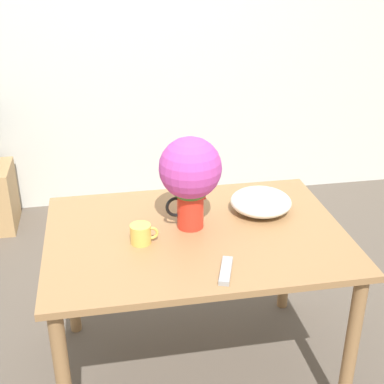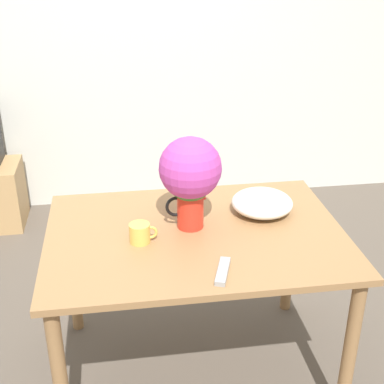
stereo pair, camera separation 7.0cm
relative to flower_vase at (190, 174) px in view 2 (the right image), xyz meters
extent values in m
plane|color=brown|center=(-0.09, 0.04, -1.05)|extent=(12.00, 12.00, 0.00)
cube|color=silver|center=(-0.09, 1.96, 0.25)|extent=(8.00, 0.05, 2.60)
cube|color=olive|center=(0.02, -0.06, -0.27)|extent=(1.32, 0.94, 0.03)
cylinder|color=olive|center=(0.62, -0.47, -0.67)|extent=(0.06, 0.06, 0.77)
cylinder|color=olive|center=(-0.59, 0.35, -0.67)|extent=(0.06, 0.06, 0.77)
cylinder|color=olive|center=(0.62, 0.35, -0.67)|extent=(0.06, 0.06, 0.77)
cylinder|color=red|center=(0.00, 0.00, -0.16)|extent=(0.12, 0.12, 0.19)
cone|color=red|center=(0.05, 0.00, -0.09)|extent=(0.04, 0.04, 0.05)
torus|color=black|center=(-0.06, 0.00, -0.15)|extent=(0.10, 0.01, 0.10)
sphere|color=#3D7033|center=(0.00, 0.00, -0.02)|extent=(0.21, 0.21, 0.21)
sphere|color=#B23D99|center=(0.00, 0.00, 0.03)|extent=(0.28, 0.28, 0.28)
cylinder|color=gold|center=(-0.23, -0.10, -0.21)|extent=(0.09, 0.09, 0.09)
torus|color=gold|center=(-0.19, -0.10, -0.21)|extent=(0.06, 0.01, 0.06)
ellipsoid|color=silver|center=(0.36, 0.09, -0.21)|extent=(0.29, 0.29, 0.10)
cube|color=#999999|center=(0.07, -0.39, -0.25)|extent=(0.10, 0.18, 0.02)
camera|label=1|loc=(-0.37, -2.09, 0.93)|focal=50.00mm
camera|label=2|loc=(-0.30, -2.10, 0.93)|focal=50.00mm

